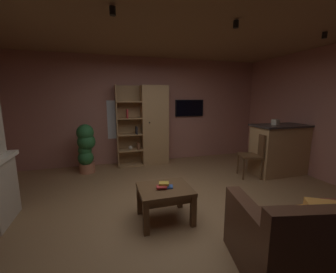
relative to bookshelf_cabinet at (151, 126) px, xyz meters
The scene contains 18 objects.
floor 2.60m from the bookshelf_cabinet, 93.69° to the right, with size 6.45×5.30×0.02m, color olive.
wall_back 0.48m from the bookshelf_cabinet, 119.67° to the left, with size 6.57×0.06×2.65m, color #AD7060.
ceiling 2.95m from the bookshelf_cabinet, 93.69° to the right, with size 6.45×5.30×0.02m, color #8E6B47.
window_pane_back 0.77m from the bookshelf_cabinet, 161.44° to the left, with size 0.67×0.01×0.95m, color white.
bookshelf_cabinet is the anchor object (origin of this frame).
kitchen_bar_counter 3.07m from the bookshelf_cabinet, 30.50° to the right, with size 1.40×0.64×1.09m.
tissue_box 2.83m from the bookshelf_cabinet, 32.19° to the right, with size 0.12×0.12×0.11m, color #BFB299.
leather_couch 3.99m from the bookshelf_cabinet, 78.41° to the right, with size 1.68×1.20×0.84m.
coffee_table 2.68m from the bookshelf_cabinet, 98.20° to the right, with size 0.70×0.59×0.46m.
table_book_0 2.66m from the bookshelf_cabinet, 97.02° to the right, with size 0.11×0.11×0.02m, color #2D4C8C.
table_book_1 2.69m from the bookshelf_cabinet, 99.21° to the right, with size 0.14×0.10×0.02m, color #B22D2D.
table_book_2 2.64m from the bookshelf_cabinet, 98.43° to the right, with size 0.13×0.10×0.03m, color gold.
dining_chair 2.46m from the bookshelf_cabinet, 40.02° to the right, with size 0.52×0.52×0.92m.
potted_floor_plant 1.61m from the bookshelf_cabinet, 169.55° to the right, with size 0.40×0.38×1.09m.
wall_mounted_tv 1.20m from the bookshelf_cabinet, 10.73° to the left, with size 0.79×0.06×0.45m.
track_light_spot_1 3.19m from the bookshelf_cabinet, 110.30° to the right, with size 0.07×0.07×0.09m, color black.
track_light_spot_2 3.12m from the bookshelf_cabinet, 77.57° to the right, with size 0.07×0.07×0.09m, color black.
track_light_spot_3 3.71m from the bookshelf_cabinet, 50.22° to the right, with size 0.07×0.07×0.09m, color black.
Camera 1 is at (-0.94, -2.75, 1.64)m, focal length 22.64 mm.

